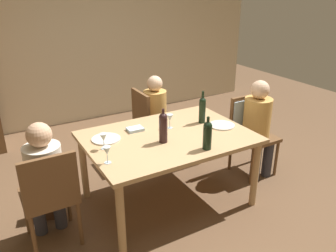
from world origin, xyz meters
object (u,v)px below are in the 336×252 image
object	(u,v)px
chair_far_right	(149,120)
handbag	(46,208)
person_woman_host	(157,111)
dinner_plate_guest_left	(222,125)
wine_glass_near_left	(170,118)
dining_table	(168,143)
person_man_guest	(45,174)
chair_right_end	(249,123)
wine_bottle_short_olive	(207,135)
dinner_plate_host	(106,139)
wine_glass_near_right	(107,151)
wine_bottle_tall_green	(163,127)
chair_left_end	(50,193)
wine_bottle_dark_red	(202,109)
wine_glass_centre	(103,138)
person_man_bearded	(258,122)

from	to	relation	value
chair_far_right	handbag	world-z (taller)	chair_far_right
person_woman_host	dinner_plate_guest_left	distance (m)	1.05
person_woman_host	wine_glass_near_left	bearing A→B (deg)	-19.07
chair_far_right	person_woman_host	bearing A→B (deg)	90.00
dining_table	dinner_plate_guest_left	bearing A→B (deg)	-6.72
chair_far_right	person_man_guest	bearing A→B (deg)	-57.55
chair_right_end	wine_bottle_short_olive	xyz separation A→B (m)	(-1.02, -0.55, 0.30)
wine_glass_near_left	dinner_plate_host	size ratio (longest dim) A/B	0.54
chair_right_end	wine_glass_near_right	distance (m)	1.94
wine_bottle_tall_green	wine_glass_near_left	xyz separation A→B (m)	(0.22, 0.26, -0.05)
chair_left_end	person_man_guest	size ratio (longest dim) A/B	0.81
wine_bottle_dark_red	dining_table	bearing A→B (deg)	-166.97
wine_bottle_dark_red	wine_glass_centre	size ratio (longest dim) A/B	2.33
person_woman_host	dinner_plate_host	size ratio (longest dim) A/B	3.98
wine_bottle_dark_red	wine_bottle_short_olive	bearing A→B (deg)	-121.14
chair_far_right	chair_right_end	world-z (taller)	same
wine_bottle_dark_red	handbag	xyz separation A→B (m)	(-1.66, 0.24, -0.80)
chair_far_right	dinner_plate_guest_left	size ratio (longest dim) A/B	3.45
person_woman_host	person_man_bearded	xyz separation A→B (m)	(0.79, -0.97, 0.03)
dinner_plate_host	person_woman_host	bearing A→B (deg)	37.88
chair_right_end	wine_bottle_short_olive	distance (m)	1.20
dining_table	wine_glass_near_left	bearing A→B (deg)	54.20
person_man_guest	dinner_plate_guest_left	world-z (taller)	person_man_guest
wine_glass_near_left	handbag	size ratio (longest dim) A/B	0.53
chair_far_right	dinner_plate_guest_left	bearing A→B (deg)	18.32
wine_bottle_dark_red	wine_glass_near_left	size ratio (longest dim) A/B	2.33
wine_glass_near_right	dinner_plate_guest_left	xyz separation A→B (m)	(1.32, 0.15, -0.10)
dining_table	person_woman_host	distance (m)	1.02
person_man_guest	wine_glass_centre	bearing A→B (deg)	1.05
chair_right_end	dinner_plate_guest_left	xyz separation A→B (m)	(-0.57, -0.20, 0.17)
person_woman_host	wine_bottle_tall_green	size ratio (longest dim) A/B	3.32
person_woman_host	wine_bottle_tall_green	bearing A→B (deg)	-25.23
chair_right_end	wine_bottle_short_olive	size ratio (longest dim) A/B	2.98
chair_left_end	person_man_guest	distance (m)	0.16
wine_bottle_tall_green	wine_glass_near_right	xyz separation A→B (m)	(-0.60, -0.12, -0.05)
person_man_guest	wine_bottle_short_olive	world-z (taller)	person_man_guest
wine_glass_centre	wine_bottle_dark_red	bearing A→B (deg)	3.86
chair_far_right	wine_bottle_short_olive	xyz separation A→B (m)	(-0.11, -1.37, 0.36)
person_man_guest	dinner_plate_host	world-z (taller)	person_man_guest
dining_table	chair_left_end	size ratio (longest dim) A/B	1.73
wine_bottle_tall_green	wine_bottle_dark_red	xyz separation A→B (m)	(0.59, 0.22, -0.00)
dinner_plate_guest_left	dining_table	bearing A→B (deg)	173.28
wine_bottle_dark_red	wine_glass_centre	distance (m)	1.13
person_man_guest	wine_glass_centre	world-z (taller)	person_man_guest
person_woman_host	wine_glass_near_left	distance (m)	0.87
wine_bottle_tall_green	wine_glass_near_left	distance (m)	0.34
wine_glass_centre	wine_glass_near_right	bearing A→B (deg)	-104.08
chair_far_right	person_man_bearded	distance (m)	1.34
person_man_bearded	chair_right_end	bearing A→B (deg)	-90.00
person_man_bearded	wine_glass_centre	xyz separation A→B (m)	(-1.82, 0.06, 0.20)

